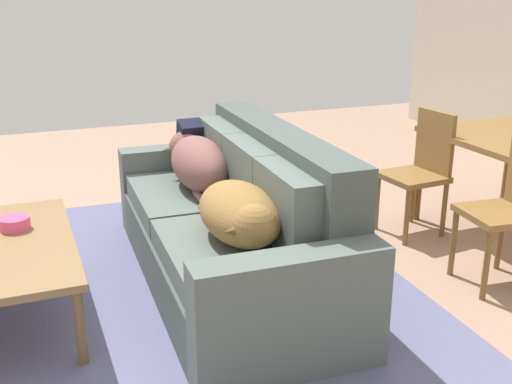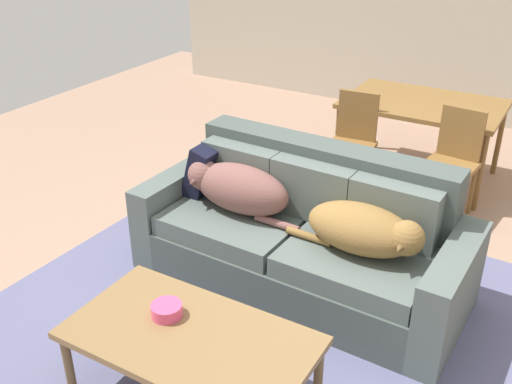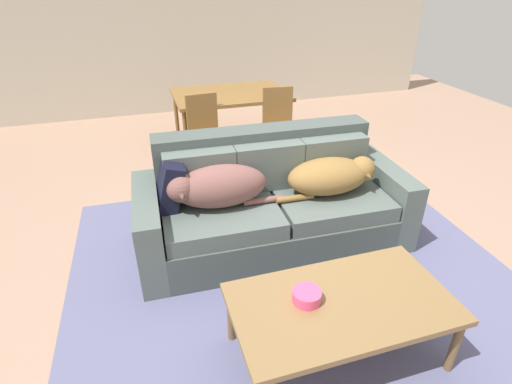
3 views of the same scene
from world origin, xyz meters
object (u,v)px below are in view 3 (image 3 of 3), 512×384
object	(u,v)px
throw_pillow_by_left_arm	(169,183)
coffee_table	(342,306)
bowl_on_coffee_table	(307,296)
dining_chair_near_left	(205,131)
couch	(271,204)
dog_on_left_cushion	(216,187)
dining_chair_near_right	(279,123)
dining_table	(230,98)
dog_on_right_cushion	(332,176)

from	to	relation	value
throw_pillow_by_left_arm	coffee_table	xyz separation A→B (m)	(0.81, -1.38, -0.25)
bowl_on_coffee_table	dining_chair_near_left	world-z (taller)	dining_chair_near_left
couch	dog_on_left_cushion	bearing A→B (deg)	-168.29
dining_chair_near_right	bowl_on_coffee_table	bearing A→B (deg)	-100.54
dining_chair_near_right	couch	bearing A→B (deg)	-105.92
coffee_table	dining_table	xyz separation A→B (m)	(0.20, 3.41, 0.27)
throw_pillow_by_left_arm	couch	bearing A→B (deg)	-5.47
coffee_table	dining_chair_near_left	distance (m)	2.84
throw_pillow_by_left_arm	dining_chair_near_right	bearing A→B (deg)	44.62
dog_on_left_cushion	throw_pillow_by_left_arm	size ratio (longest dim) A/B	2.30
dog_on_right_cushion	dining_chair_near_left	size ratio (longest dim) A/B	0.97
dog_on_right_cushion	bowl_on_coffee_table	bearing A→B (deg)	-120.30
dog_on_right_cushion	coffee_table	bearing A→B (deg)	-111.10
bowl_on_coffee_table	dining_table	size ratio (longest dim) A/B	0.12
dog_on_left_cushion	bowl_on_coffee_table	world-z (taller)	dog_on_left_cushion
couch	dog_on_left_cushion	xyz separation A→B (m)	(-0.49, -0.08, 0.29)
coffee_table	dining_table	size ratio (longest dim) A/B	0.92
couch	dog_on_right_cushion	xyz separation A→B (m)	(0.48, -0.14, 0.27)
throw_pillow_by_left_arm	bowl_on_coffee_table	xyz separation A→B (m)	(0.62, -1.31, -0.17)
bowl_on_coffee_table	dining_table	distance (m)	3.38
dining_table	dining_chair_near_left	xyz separation A→B (m)	(-0.45, -0.58, -0.18)
throw_pillow_by_left_arm	coffee_table	world-z (taller)	throw_pillow_by_left_arm
dog_on_left_cushion	dining_chair_near_right	world-z (taller)	dining_chair_near_right
bowl_on_coffee_table	couch	bearing A→B (deg)	80.10
dog_on_right_cushion	dining_table	world-z (taller)	dog_on_right_cushion
couch	dog_on_right_cushion	world-z (taller)	couch
couch	dining_table	xyz separation A→B (m)	(0.18, 2.11, 0.32)
dog_on_right_cushion	dining_table	size ratio (longest dim) A/B	0.62
dining_chair_near_right	throw_pillow_by_left_arm	bearing A→B (deg)	-128.95
bowl_on_coffee_table	dining_chair_near_right	distance (m)	2.87
dog_on_left_cushion	throw_pillow_by_left_arm	bearing A→B (deg)	156.70
coffee_table	dining_chair_near_right	distance (m)	2.89
bowl_on_coffee_table	coffee_table	bearing A→B (deg)	-18.25
couch	dining_chair_near_left	world-z (taller)	couch
dog_on_left_cushion	dog_on_right_cushion	world-z (taller)	dog_on_left_cushion
dog_on_left_cushion	dog_on_right_cushion	bearing A→B (deg)	-1.30
dog_on_right_cushion	dining_table	distance (m)	2.27
coffee_table	dining_chair_near_left	xyz separation A→B (m)	(-0.25, 2.83, 0.09)
dining_table	couch	bearing A→B (deg)	-94.79
dog_on_right_cushion	throw_pillow_by_left_arm	bearing A→B (deg)	172.53
bowl_on_coffee_table	dining_chair_near_right	world-z (taller)	dining_chair_near_right
coffee_table	couch	bearing A→B (deg)	89.20
dining_chair_near_left	dining_chair_near_right	distance (m)	0.89
dog_on_left_cushion	dining_chair_near_left	xyz separation A→B (m)	(0.22, 1.61, -0.15)
dog_on_right_cushion	coffee_table	xyz separation A→B (m)	(-0.49, -1.16, -0.22)
bowl_on_coffee_table	dining_chair_near_left	size ratio (longest dim) A/B	0.19
dog_on_left_cushion	coffee_table	size ratio (longest dim) A/B	0.71
dog_on_left_cushion	throw_pillow_by_left_arm	world-z (taller)	throw_pillow_by_left_arm
throw_pillow_by_left_arm	dining_table	distance (m)	2.27
dog_on_right_cushion	dining_chair_near_right	distance (m)	1.67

